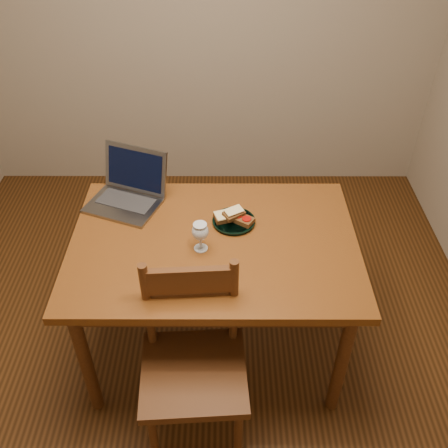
{
  "coord_description": "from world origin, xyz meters",
  "views": [
    {
      "loc": [
        0.16,
        -1.68,
        2.24
      ],
      "look_at": [
        0.15,
        0.04,
        0.8
      ],
      "focal_mm": 40.0,
      "sensor_mm": 36.0,
      "label": 1
    }
  ],
  "objects_px": {
    "table": "(214,255)",
    "plate": "(234,221)",
    "chair": "(193,360)",
    "milk_glass": "(200,237)",
    "laptop": "(129,188)"
  },
  "relations": [
    {
      "from": "table",
      "to": "plate",
      "type": "relative_size",
      "value": 6.42
    },
    {
      "from": "table",
      "to": "plate",
      "type": "xyz_separation_m",
      "value": [
        0.09,
        0.13,
        0.09
      ]
    },
    {
      "from": "table",
      "to": "chair",
      "type": "xyz_separation_m",
      "value": [
        -0.08,
        -0.47,
        -0.15
      ]
    },
    {
      "from": "table",
      "to": "plate",
      "type": "bearing_deg",
      "value": 54.61
    },
    {
      "from": "chair",
      "to": "table",
      "type": "bearing_deg",
      "value": 76.68
    },
    {
      "from": "table",
      "to": "milk_glass",
      "type": "distance_m",
      "value": 0.17
    },
    {
      "from": "milk_glass",
      "to": "laptop",
      "type": "relative_size",
      "value": 0.34
    },
    {
      "from": "chair",
      "to": "laptop",
      "type": "xyz_separation_m",
      "value": [
        -0.34,
        0.78,
        0.3
      ]
    },
    {
      "from": "table",
      "to": "chair",
      "type": "relative_size",
      "value": 2.8
    },
    {
      "from": "plate",
      "to": "milk_glass",
      "type": "bearing_deg",
      "value": -129.47
    },
    {
      "from": "milk_glass",
      "to": "laptop",
      "type": "bearing_deg",
      "value": 134.84
    },
    {
      "from": "chair",
      "to": "milk_glass",
      "type": "xyz_separation_m",
      "value": [
        0.02,
        0.41,
        0.31
      ]
    },
    {
      "from": "table",
      "to": "chair",
      "type": "distance_m",
      "value": 0.5
    },
    {
      "from": "table",
      "to": "milk_glass",
      "type": "bearing_deg",
      "value": -137.9
    },
    {
      "from": "chair",
      "to": "laptop",
      "type": "bearing_deg",
      "value": 110.14
    }
  ]
}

